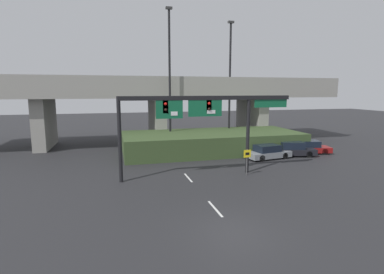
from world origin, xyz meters
name	(u,v)px	position (x,y,z in m)	size (l,w,h in m)	color
ground_plane	(234,230)	(0.00, 0.00, 0.00)	(160.00, 160.00, 0.00)	#262628
lane_markings	(179,168)	(0.00, 12.27, 0.00)	(0.14, 21.43, 0.01)	silver
signal_gantry	(201,112)	(1.04, 9.32, 5.02)	(13.69, 0.44, 6.28)	black
speed_limit_sign	(247,158)	(4.65, 8.54, 1.38)	(0.60, 0.11, 2.11)	#4C4C4C
highway_light_pole_near	(170,77)	(0.72, 20.25, 8.09)	(0.70, 0.36, 15.42)	black
highway_light_pole_far	(230,82)	(8.22, 21.37, 7.70)	(0.70, 0.36, 14.65)	black
overpass_bridge	(157,97)	(0.00, 25.63, 5.85)	(46.82, 9.17, 8.26)	gray
grass_embankment	(212,142)	(5.02, 18.24, 1.06)	(19.25, 8.01, 2.13)	#384C28
parked_sedan_near_right	(268,152)	(9.22, 13.45, 0.65)	(4.67, 2.46, 1.39)	gray
parked_sedan_mid_right	(293,149)	(12.33, 13.96, 0.68)	(4.65, 2.77, 1.47)	black
parked_sedan_far_right	(309,147)	(14.72, 14.64, 0.64)	(4.59, 2.68, 1.38)	maroon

